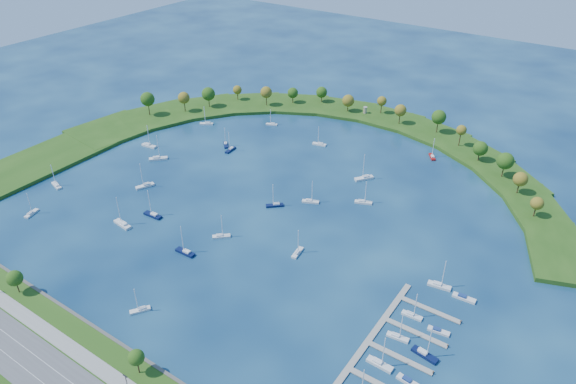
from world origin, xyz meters
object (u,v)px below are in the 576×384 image
Objects in this scene: moored_boat_7 at (56,185)px; moored_boat_8 at (185,252)px; harbor_tower at (365,110)px; docked_boat_7 at (425,354)px; moored_boat_19 at (145,185)px; docked_boat_8 at (412,315)px; moored_boat_13 at (153,215)px; moored_boat_11 at (140,309)px; moored_boat_16 at (226,144)px; dock_system at (378,365)px; docked_boat_6 at (398,336)px; moored_boat_12 at (310,201)px; moored_boat_20 at (31,213)px; moored_boat_17 at (149,145)px; docked_boat_10 at (439,285)px; moored_boat_2 at (319,144)px; moored_boat_4 at (207,123)px; docked_boat_4 at (380,363)px; moored_boat_18 at (364,178)px; moored_boat_10 at (272,124)px; moored_boat_3 at (158,158)px; moored_boat_9 at (297,252)px; moored_boat_0 at (363,202)px; moored_boat_1 at (122,224)px; docked_boat_11 at (464,298)px; docked_boat_5 at (409,382)px; moored_boat_15 at (221,236)px; moored_boat_14 at (275,205)px; moored_boat_6 at (230,149)px; docked_boat_9 at (438,331)px.

moored_boat_7 is 91.29m from moored_boat_8.
harbor_tower is 195.58m from docked_boat_7.
moored_boat_19 is 146.36m from docked_boat_8.
moored_boat_19 is at bearing -38.21° from moored_boat_13.
moored_boat_16 is (-60.40, 119.42, 0.02)m from moored_boat_11.
dock_system is 7.27× the size of docked_boat_6.
moored_boat_20 is (-101.05, -81.25, -0.02)m from moored_boat_12.
moored_boat_17 is 1.05× the size of docked_boat_10.
moored_boat_16 reaches higher than harbor_tower.
harbor_tower is 200.56m from dock_system.
docked_boat_7 is at bearing 122.58° from moored_boat_2.
moored_boat_7 is (-11.98, -98.75, 0.00)m from moored_boat_4.
moored_boat_4 is at bearing 152.16° from docked_boat_10.
docked_boat_8 is at bearing 91.76° from docked_boat_4.
harbor_tower is 0.35× the size of moored_boat_7.
docked_boat_4 is (58.80, -103.43, -0.05)m from moored_boat_18.
moored_boat_10 is (-41.44, -45.13, -3.34)m from harbor_tower.
moored_boat_3 is 1.39× the size of moored_boat_10.
moored_boat_19 is at bearing 80.77° from moored_boat_9.
moored_boat_11 is at bearing 84.56° from moored_boat_2.
moored_boat_4 is (-122.51, 25.71, -0.00)m from moored_boat_0.
moored_boat_3 is (-113.32, -24.11, 0.08)m from moored_boat_0.
moored_boat_7 reaches higher than moored_boat_0.
moored_boat_1 reaches higher than moored_boat_3.
moored_boat_20 is 0.86× the size of docked_boat_4.
moored_boat_10 is at bearing -72.49° from moored_boat_18.
moored_boat_0 is (-48.53, 83.14, 0.56)m from dock_system.
moored_boat_19 reaches higher than docked_boat_11.
moored_boat_10 is at bearing 144.50° from docked_boat_5.
moored_boat_20 is 1.30× the size of docked_boat_11.
moored_boat_20 is (-28.48, -104.83, -0.01)m from moored_boat_16.
docked_boat_10 is (185.63, 36.85, 0.02)m from moored_boat_7.
moored_boat_1 is 125.37m from moored_boat_10.
docked_boat_4 is (170.95, 12.05, 0.05)m from moored_boat_20.
docked_boat_11 is (1.87, 33.60, -0.31)m from docked_boat_7.
moored_boat_12 is (59.30, 63.47, -0.09)m from moored_boat_1.
dock_system is 150.00m from moored_boat_19.
moored_boat_3 is (-32.85, 53.02, -0.00)m from moored_boat_1.
moored_boat_16 is at bearing -45.98° from moored_boat_18.
moored_boat_10 is at bearing -30.13° from moored_boat_20.
moored_boat_1 reaches higher than moored_boat_7.
moored_boat_14 is at bearing 38.60° from moored_boat_15.
docked_boat_4 is at bearing -179.51° from docked_boat_5.
moored_boat_12 is 106.76m from docked_boat_5.
moored_boat_9 is 1.01× the size of docked_boat_6.
moored_boat_18 is 83.48m from docked_boat_10.
moored_boat_14 is 0.84× the size of moored_boat_18.
moored_boat_15 is at bearing -83.70° from moored_boat_20.
moored_boat_6 is 47.62m from moored_boat_17.
moored_boat_0 is 83.21m from docked_boat_9.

